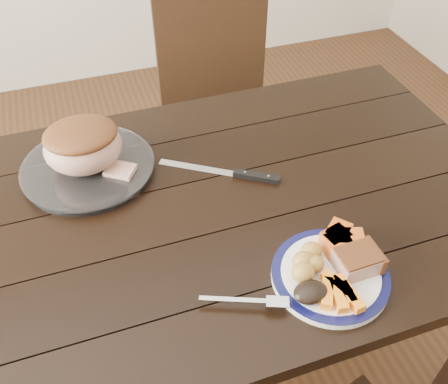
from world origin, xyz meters
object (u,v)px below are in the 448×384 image
object	(u,v)px
dinner_plate	(330,276)
roast_joint	(83,147)
pork_slice	(357,261)
carving_knife	(241,174)
dining_table	(191,235)
chair_far	(219,102)
serving_platter	(89,169)
fork	(251,301)

from	to	relation	value
dinner_plate	roast_joint	world-z (taller)	roast_joint
pork_slice	dinner_plate	bearing A→B (deg)	175.24
carving_knife	dining_table	bearing A→B (deg)	-122.37
dinner_plate	roast_joint	distance (m)	0.67
chair_far	roast_joint	xyz separation A→B (m)	(-0.52, -0.52, 0.31)
chair_far	pork_slice	size ratio (longest dim) A/B	10.50
chair_far	serving_platter	world-z (taller)	chair_far
chair_far	carving_knife	distance (m)	0.72
dining_table	chair_far	world-z (taller)	chair_far
dining_table	serving_platter	world-z (taller)	serving_platter
serving_platter	fork	size ratio (longest dim) A/B	1.93
carving_knife	pork_slice	bearing A→B (deg)	-38.81
dinner_plate	serving_platter	world-z (taller)	serving_platter
roast_joint	chair_far	bearing A→B (deg)	44.83
dinner_plate	carving_knife	distance (m)	0.37
dinner_plate	roast_joint	xyz separation A→B (m)	(-0.43, 0.51, 0.07)
pork_slice	carving_knife	size ratio (longest dim) A/B	0.32
fork	carving_knife	size ratio (longest dim) A/B	0.61
pork_slice	carving_knife	world-z (taller)	pork_slice
serving_platter	roast_joint	xyz separation A→B (m)	(0.00, 0.00, 0.07)
dining_table	carving_knife	distance (m)	0.20
roast_joint	carving_knife	size ratio (longest dim) A/B	0.69
roast_joint	dining_table	bearing A→B (deg)	-46.03
serving_platter	fork	xyz separation A→B (m)	(0.25, -0.52, 0.01)
dinner_plate	carving_knife	world-z (taller)	dinner_plate
fork	dinner_plate	bearing A→B (deg)	25.79
dinner_plate	chair_far	bearing A→B (deg)	84.80
dining_table	roast_joint	size ratio (longest dim) A/B	8.32
chair_far	serving_platter	distance (m)	0.78
serving_platter	carving_knife	xyz separation A→B (m)	(0.37, -0.14, -0.00)
pork_slice	roast_joint	world-z (taller)	roast_joint
dinner_plate	pork_slice	size ratio (longest dim) A/B	2.77
serving_platter	pork_slice	size ratio (longest dim) A/B	3.73
dining_table	serving_platter	xyz separation A→B (m)	(-0.21, 0.22, 0.10)
chair_far	carving_knife	xyz separation A→B (m)	(-0.16, -0.67, 0.23)
chair_far	dinner_plate	xyz separation A→B (m)	(-0.09, -1.03, 0.23)
dining_table	dinner_plate	distance (m)	0.38
serving_platter	roast_joint	size ratio (longest dim) A/B	1.72
chair_far	fork	distance (m)	1.10
roast_joint	carving_knife	world-z (taller)	roast_joint
serving_platter	roast_joint	bearing A→B (deg)	0.00
dinner_plate	fork	distance (m)	0.18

